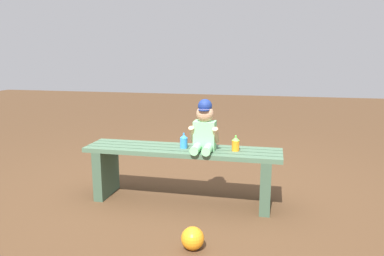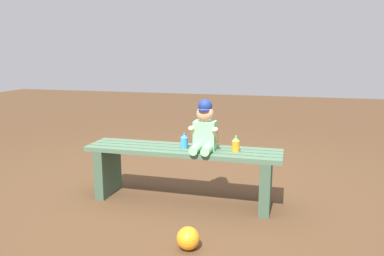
% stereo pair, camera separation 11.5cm
% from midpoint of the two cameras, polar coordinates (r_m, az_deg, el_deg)
% --- Properties ---
extents(ground_plane, '(16.00, 16.00, 0.00)m').
position_cam_midpoint_polar(ground_plane, '(3.15, -0.36, -11.09)').
color(ground_plane, '#4C331E').
extents(park_bench, '(1.59, 0.35, 0.45)m').
position_cam_midpoint_polar(park_bench, '(3.05, -0.37, -5.78)').
color(park_bench, '#47664C').
rests_on(park_bench, ground_plane).
extents(child_figure, '(0.23, 0.27, 0.40)m').
position_cam_midpoint_polar(child_figure, '(2.90, 3.04, -0.06)').
color(child_figure, '#7FCC8C').
rests_on(child_figure, park_bench).
extents(sippy_cup_left, '(0.06, 0.06, 0.12)m').
position_cam_midpoint_polar(sippy_cup_left, '(3.00, -0.11, -1.98)').
color(sippy_cup_left, '#338CE5').
rests_on(sippy_cup_left, park_bench).
extents(sippy_cup_right, '(0.06, 0.06, 0.12)m').
position_cam_midpoint_polar(sippy_cup_right, '(2.92, 7.86, -2.45)').
color(sippy_cup_right, orange).
rests_on(sippy_cup_right, park_bench).
extents(toy_ball, '(0.15, 0.15, 0.15)m').
position_cam_midpoint_polar(toy_ball, '(2.41, 0.81, -16.60)').
color(toy_ball, orange).
rests_on(toy_ball, ground_plane).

